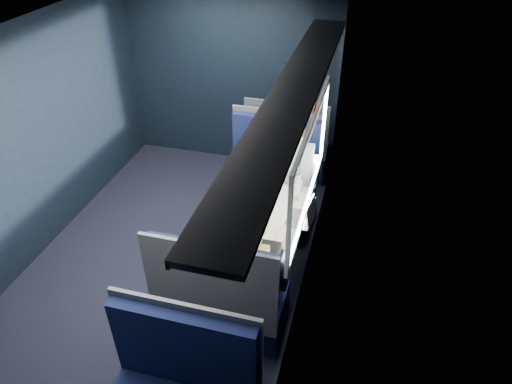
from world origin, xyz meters
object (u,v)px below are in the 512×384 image
(bottle_small, at_px, (297,182))
(man, at_px, (291,176))
(table, at_px, (269,219))
(woman, at_px, (257,265))
(seat_bay_far, at_px, (223,301))
(seat_row_front, at_px, (288,149))
(laptop, at_px, (305,215))
(seat_bay_near, at_px, (270,187))
(cup, at_px, (295,188))

(bottle_small, bearing_deg, man, 111.53)
(table, height_order, woman, woman)
(man, height_order, bottle_small, man)
(table, xyz_separation_m, seat_bay_far, (-0.18, -0.87, -0.25))
(seat_row_front, distance_m, laptop, 1.95)
(laptop, bearing_deg, man, 110.40)
(seat_bay_near, xyz_separation_m, seat_bay_far, (0.01, -1.75, -0.01))
(table, bearing_deg, seat_bay_near, 102.67)
(table, bearing_deg, woman, -84.55)
(table, xyz_separation_m, man, (0.07, 0.70, 0.06))
(seat_bay_far, height_order, laptop, seat_bay_far)
(seat_bay_near, bearing_deg, seat_bay_far, -89.57)
(woman, xyz_separation_m, cup, (0.10, 1.10, 0.06))
(seat_bay_near, distance_m, cup, 0.70)
(bottle_small, bearing_deg, cup, -116.24)
(man, height_order, cup, man)
(seat_bay_near, relative_size, laptop, 4.08)
(seat_bay_near, height_order, laptop, seat_bay_near)
(table, distance_m, laptop, 0.37)
(seat_bay_far, height_order, man, man)
(bottle_small, height_order, cup, bottle_small)
(table, height_order, laptop, laptop)
(laptop, relative_size, bottle_small, 1.34)
(woman, xyz_separation_m, laptop, (0.27, 0.67, 0.07))
(man, bearing_deg, table, -95.52)
(cup, bearing_deg, laptop, -68.22)
(table, bearing_deg, cup, 67.05)
(table, relative_size, man, 0.76)
(bottle_small, bearing_deg, seat_bay_far, -105.60)
(seat_bay_far, relative_size, seat_row_front, 1.09)
(man, xyz_separation_m, bottle_small, (0.11, -0.28, 0.12))
(seat_row_front, relative_size, man, 0.88)
(woman, bearing_deg, table, 95.45)
(cup, bearing_deg, table, -112.95)
(man, bearing_deg, seat_row_front, 102.83)
(seat_bay_far, bearing_deg, cup, 74.59)
(seat_bay_far, bearing_deg, table, 78.22)
(seat_row_front, relative_size, cup, 12.87)
(bottle_small, bearing_deg, table, -113.12)
(seat_row_front, xyz_separation_m, laptop, (0.52, -1.83, 0.39))
(cup, bearing_deg, man, 108.37)
(seat_bay_near, height_order, cup, seat_bay_near)
(laptop, bearing_deg, seat_bay_far, -121.99)
(man, bearing_deg, bottle_small, -68.47)
(seat_row_front, xyz_separation_m, bottle_small, (0.36, -1.38, 0.43))
(seat_row_front, bearing_deg, table, -84.20)
(seat_bay_far, bearing_deg, laptop, 58.01)
(man, relative_size, laptop, 4.28)
(laptop, distance_m, cup, 0.47)
(seat_bay_near, xyz_separation_m, man, (0.26, -0.17, 0.30))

